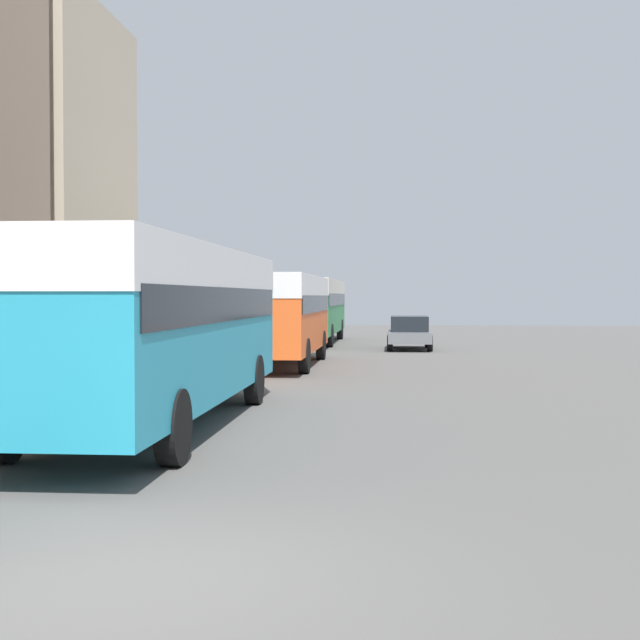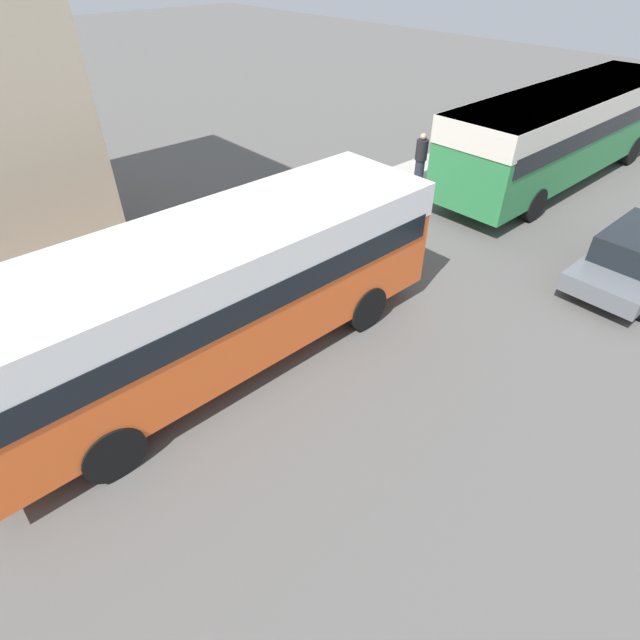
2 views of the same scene
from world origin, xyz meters
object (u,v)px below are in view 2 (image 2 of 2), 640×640
object	(u,v)px
bus_following	(216,280)
car_crossing	(638,256)
bus_third_in_line	(567,122)
pedestrian_near_curb	(421,158)

from	to	relation	value
bus_following	car_crossing	distance (m)	9.92
bus_third_in_line	pedestrian_near_curb	xyz separation A→B (m)	(-2.74, -4.02, -0.95)
bus_following	car_crossing	bearing A→B (deg)	64.33
bus_third_in_line	pedestrian_near_curb	distance (m)	4.95
bus_following	bus_third_in_line	xyz separation A→B (m)	(-0.26, 13.74, 0.08)
car_crossing	pedestrian_near_curb	bearing A→B (deg)	-6.57
car_crossing	bus_following	bearing A→B (deg)	64.33
bus_third_in_line	bus_following	bearing A→B (deg)	-88.92
car_crossing	pedestrian_near_curb	size ratio (longest dim) A/B	2.59
pedestrian_near_curb	car_crossing	bearing A→B (deg)	-6.57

